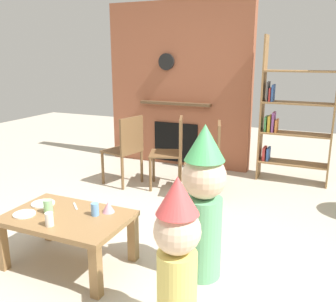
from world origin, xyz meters
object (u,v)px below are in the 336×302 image
Objects in this scene: coffee_table at (68,224)px; child_in_pink at (203,199)px; child_with_cone_hat at (177,254)px; dining_chair_middle at (173,148)px; bookshelf at (291,116)px; dining_chair_right at (210,156)px; paper_cup_near_right at (95,209)px; paper_plate_front at (43,204)px; dining_chair_left at (127,146)px; paper_cup_center at (49,219)px; paper_cup_near_left at (48,206)px; paper_plate_rear at (24,214)px; birthday_cake_slice at (108,207)px.

coffee_table is 1.10m from child_in_pink.
child_with_cone_hat reaches higher than dining_chair_middle.
bookshelf reaches higher than dining_chair_right.
child_with_cone_hat is (0.87, -0.44, 0.05)m from paper_cup_near_right.
paper_plate_front is 1.77m from dining_chair_left.
paper_cup_near_right is at bearing 54.79° from paper_cup_center.
bookshelf reaches higher than dining_chair_left.
dining_chair_middle reaches higher than coffee_table.
paper_plate_rear is (-0.15, -0.11, -0.05)m from paper_cup_near_left.
dining_chair_middle is (-0.96, 1.72, -0.11)m from child_in_pink.
paper_plate_front is 1.99m from dining_chair_right.
paper_cup_near_right is at bearing -123.63° from birthday_cake_slice.
dining_chair_left reaches higher than coffee_table.
birthday_cake_slice is 1.84m from dining_chair_middle.
child_with_cone_hat is at bearing -33.34° from birthday_cake_slice.
paper_plate_front is at bearing 163.20° from coffee_table.
paper_cup_near_right is at bearing -2.11° from child_in_pink.
paper_cup_near_right is 0.56m from paper_plate_rear.
child_with_cone_hat is 2.57m from dining_chair_middle.
paper_plate_front is at bearing 0.28° from child_with_cone_hat.
dining_chair_middle is (0.39, 1.91, 0.08)m from paper_plate_front.
paper_plate_rear is at bearing 49.19° from dining_chair_right.
dining_chair_right is at bearing 73.92° from paper_cup_center.
dining_chair_right is (0.91, 1.98, 0.08)m from paper_plate_rear.
paper_cup_center is at bearing 9.97° from child_with_cone_hat.
paper_plate_rear is 1.99m from dining_chair_left.
coffee_table is 0.82× the size of child_in_pink.
dining_chair_left is (-0.72, 1.76, 0.03)m from paper_cup_near_right.
child_in_pink is at bearing 99.57° from dining_chair_middle.
paper_cup_center is 0.10× the size of child_with_cone_hat.
bookshelf is at bearing 65.77° from paper_cup_center.
paper_cup_near_right is 0.11× the size of dining_chair_left.
bookshelf reaches higher than paper_plate_rear.
paper_plate_rear is at bearing 167.19° from paper_cup_center.
birthday_cake_slice is (0.59, 0.08, 0.04)m from paper_plate_front.
paper_cup_near_left is 2.04m from dining_chair_middle.
paper_cup_near_left is (-1.54, -2.86, -0.40)m from bookshelf.
dining_chair_middle is (0.58, 0.15, 0.00)m from dining_chair_left.
dining_chair_middle is 0.55m from dining_chair_right.
birthday_cake_slice is at bearing 34.54° from coffee_table.
dining_chair_middle reaches higher than paper_plate_rear.
paper_plate_rear is 1.41m from child_with_cone_hat.
child_in_pink reaches higher than dining_chair_left.
coffee_table is 1.95m from dining_chair_right.
paper_cup_near_right is 0.59× the size of paper_plate_rear.
child_with_cone_hat is 1.12× the size of dining_chair_left.
paper_cup_near_left is (-0.17, -0.02, 0.13)m from coffee_table.
dining_chair_left is 1.00× the size of dining_chair_right.
dining_chair_middle is (0.38, 2.13, 0.08)m from paper_plate_rear.
dining_chair_right reaches higher than paper_cup_near_left.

